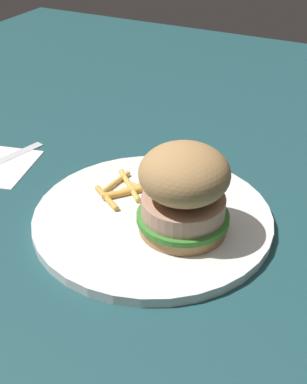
% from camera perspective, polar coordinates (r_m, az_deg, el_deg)
% --- Properties ---
extents(ground_plane, '(1.60, 1.60, 0.00)m').
position_cam_1_polar(ground_plane, '(0.62, 1.89, -3.89)').
color(ground_plane, '#1E474C').
extents(plate, '(0.29, 0.29, 0.01)m').
position_cam_1_polar(plate, '(0.63, -0.00, -2.75)').
color(plate, white).
rests_on(plate, ground_plane).
extents(sandwich, '(0.11, 0.11, 0.11)m').
position_cam_1_polar(sandwich, '(0.57, 3.34, 0.22)').
color(sandwich, tan).
rests_on(sandwich, plate).
extents(fries_pile, '(0.09, 0.08, 0.01)m').
position_cam_1_polar(fries_pile, '(0.67, -2.90, 0.34)').
color(fries_pile, '#E5B251').
rests_on(fries_pile, plate).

